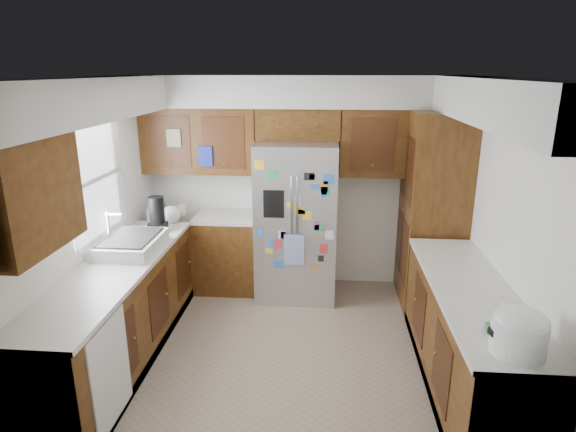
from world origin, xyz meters
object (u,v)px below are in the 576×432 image
object	(u,v)px
pantry	(432,211)
fridge	(297,221)
rice_cooker	(519,330)
paper_towel	(508,318)

from	to	relation	value
pantry	fridge	distance (m)	1.51
rice_cooker	paper_towel	xyz separation A→B (m)	(0.01, 0.20, -0.03)
pantry	rice_cooker	distance (m)	2.53
fridge	paper_towel	bearing A→B (deg)	-57.77
pantry	rice_cooker	world-z (taller)	pantry
rice_cooker	fridge	bearing A→B (deg)	120.13
pantry	rice_cooker	bearing A→B (deg)	-90.01
paper_towel	rice_cooker	bearing A→B (deg)	-91.54
paper_towel	fridge	bearing A→B (deg)	122.23
rice_cooker	paper_towel	distance (m)	0.20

